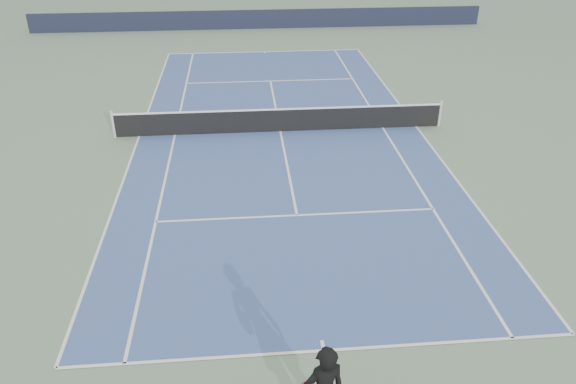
{
  "coord_description": "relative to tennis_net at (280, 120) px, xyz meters",
  "views": [
    {
      "loc": [
        -1.52,
        -20.46,
        8.63
      ],
      "look_at": [
        -0.31,
        -6.92,
        1.1
      ],
      "focal_mm": 35.0,
      "sensor_mm": 36.0,
      "label": 1
    }
  ],
  "objects": [
    {
      "name": "ground",
      "position": [
        0.0,
        0.0,
        -0.5
      ],
      "size": [
        80.0,
        80.0,
        0.0
      ],
      "primitive_type": "plane",
      "color": "slate"
    },
    {
      "name": "court_surface",
      "position": [
        0.0,
        0.0,
        -0.5
      ],
      "size": [
        10.97,
        23.77,
        0.01
      ],
      "primitive_type": "cube",
      "color": "#3C558E",
      "rests_on": "ground"
    },
    {
      "name": "tennis_net",
      "position": [
        0.0,
        0.0,
        0.0
      ],
      "size": [
        12.9,
        0.1,
        1.07
      ],
      "color": "silver",
      "rests_on": "ground"
    },
    {
      "name": "windscreen_far",
      "position": [
        0.0,
        17.88,
        0.1
      ],
      "size": [
        30.0,
        0.25,
        1.2
      ],
      "primitive_type": "cube",
      "color": "black",
      "rests_on": "ground"
    }
  ]
}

